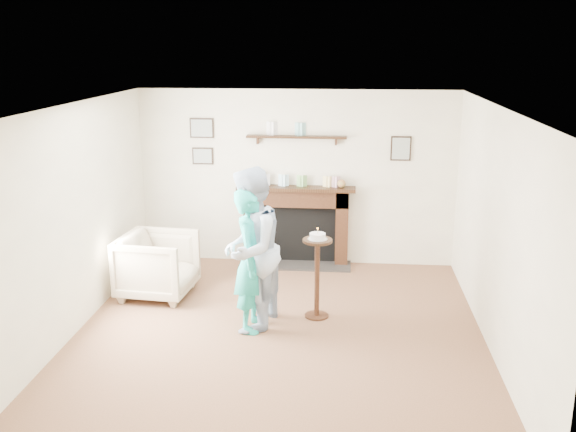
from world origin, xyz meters
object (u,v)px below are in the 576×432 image
object	(u,v)px
armchair	(159,295)
pedestal_table	(317,263)
man	(251,326)
woman	(254,327)

from	to	relation	value
armchair	pedestal_table	xyz separation A→B (m)	(2.04, -0.47, 0.67)
armchair	man	xyz separation A→B (m)	(1.31, -0.81, 0.00)
man	woman	bearing A→B (deg)	54.02
armchair	woman	world-z (taller)	woman
man	pedestal_table	size ratio (longest dim) A/B	1.68
armchair	woman	xyz separation A→B (m)	(1.34, -0.85, 0.00)
armchair	man	world-z (taller)	man
pedestal_table	man	bearing A→B (deg)	-155.18
armchair	man	distance (m)	1.54
armchair	man	bearing A→B (deg)	-116.48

